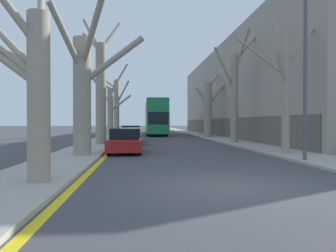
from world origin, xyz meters
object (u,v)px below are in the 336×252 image
object	(u,v)px
street_tree_left_2	(100,86)
parked_car_0	(125,141)
street_tree_right_2	(208,107)
lamp_post	(303,65)
double_decker_bus	(156,116)
street_tree_right_1	(235,92)
street_tree_left_0	(29,78)
parked_car_1	(129,137)
street_tree_left_4	(116,106)
street_tree_right_0	(284,84)
parked_car_2	(131,134)
street_tree_left_3	(111,109)
street_tree_left_1	(84,87)

from	to	relation	value
street_tree_left_2	parked_car_0	bearing A→B (deg)	-70.65
street_tree_right_2	lamp_post	xyz separation A→B (m)	(-0.63, -22.01, 0.75)
street_tree_right_2	double_decker_bus	distance (m)	9.35
street_tree_right_1	lamp_post	xyz separation A→B (m)	(-0.65, -12.17, -0.01)
street_tree_left_2	lamp_post	size ratio (longest dim) A/B	1.34
street_tree_left_0	street_tree_left_2	distance (m)	15.33
street_tree_right_1	parked_car_1	xyz separation A→B (m)	(-8.29, -0.82, -3.48)
street_tree_left_4	street_tree_right_0	distance (m)	25.10
lamp_post	street_tree_left_2	bearing A→B (deg)	130.89
street_tree_right_1	street_tree_left_0	bearing A→B (deg)	-122.92
street_tree_left_0	lamp_post	size ratio (longest dim) A/B	0.85
street_tree_right_2	street_tree_right_0	bearing A→B (deg)	-90.28
street_tree_left_2	parked_car_2	size ratio (longest dim) A/B	2.31
street_tree_left_0	parked_car_2	size ratio (longest dim) A/B	1.47
street_tree_right_0	street_tree_left_3	bearing A→B (deg)	123.01
street_tree_left_2	street_tree_right_2	xyz separation A→B (m)	(10.36, 10.77, -1.01)
street_tree_left_1	street_tree_right_0	world-z (taller)	street_tree_right_0
street_tree_left_0	parked_car_1	distance (m)	15.69
street_tree_left_1	street_tree_left_3	world-z (taller)	street_tree_left_3
street_tree_right_2	double_decker_bus	size ratio (longest dim) A/B	0.63
street_tree_left_0	street_tree_right_1	world-z (taller)	street_tree_right_1
street_tree_left_1	street_tree_right_0	size ratio (longest dim) A/B	0.96
street_tree_left_0	street_tree_right_0	world-z (taller)	street_tree_right_0
street_tree_right_0	parked_car_2	xyz separation A→B (m)	(-8.18, 13.89, -3.00)
street_tree_left_4	parked_car_0	distance (m)	20.94
street_tree_left_0	street_tree_right_0	bearing A→B (deg)	33.95
street_tree_left_3	parked_car_1	xyz separation A→B (m)	(1.95, -7.19, -2.34)
parked_car_0	street_tree_left_1	bearing A→B (deg)	-130.64
parked_car_2	street_tree_left_2	bearing A→B (deg)	-110.47
street_tree_left_0	street_tree_right_1	xyz separation A→B (m)	(10.48, 16.19, 1.21)
street_tree_left_2	lamp_post	xyz separation A→B (m)	(9.73, -11.24, -0.27)
street_tree_left_0	street_tree_left_1	xyz separation A→B (m)	(0.26, 7.05, 0.52)
street_tree_right_0	street_tree_right_1	distance (m)	9.22
street_tree_right_1	parked_car_0	size ratio (longest dim) A/B	2.07
street_tree_left_4	lamp_post	size ratio (longest dim) A/B	1.00
parked_car_2	lamp_post	world-z (taller)	lamp_post
street_tree_right_1	double_decker_bus	distance (m)	18.33
street_tree_left_0	double_decker_bus	world-z (taller)	street_tree_left_0
street_tree_left_0	street_tree_right_0	xyz separation A→B (m)	(10.36, 6.98, 0.76)
street_tree_left_3	street_tree_right_2	distance (m)	10.80
street_tree_left_1	parked_car_2	world-z (taller)	street_tree_left_1
parked_car_0	street_tree_left_0	bearing A→B (deg)	-103.24
street_tree_left_2	street_tree_right_0	world-z (taller)	street_tree_left_2
parked_car_0	parked_car_2	xyz separation A→B (m)	(0.00, 11.58, 0.02)
street_tree_left_4	parked_car_0	xyz separation A→B (m)	(2.03, -20.62, -3.03)
street_tree_left_3	street_tree_left_4	bearing A→B (deg)	90.66
street_tree_left_4	street_tree_right_2	xyz separation A→B (m)	(10.30, -3.88, -0.32)
street_tree_left_3	double_decker_bus	bearing A→B (deg)	66.44
street_tree_left_2	street_tree_left_4	bearing A→B (deg)	89.75
street_tree_left_2	parked_car_0	world-z (taller)	street_tree_left_2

